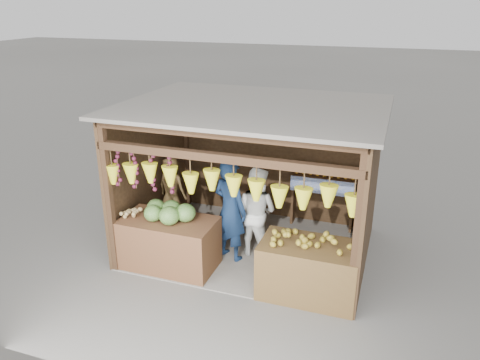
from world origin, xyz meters
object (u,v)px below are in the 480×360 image
Objects in this scene: counter_left at (169,243)px; counter_right at (309,270)px; man_standing at (230,210)px; woman_standing at (256,212)px; vendor_seated at (172,187)px.

counter_left is 2.38m from counter_right.
woman_standing is at bearing -121.12° from man_standing.
counter_left is at bearing 56.93° from man_standing.
vendor_seated is at bearing 114.22° from counter_left.
counter_left is at bearing 48.91° from woman_standing.
counter_right is 3.21m from vendor_seated.
counter_left is at bearing 124.42° from vendor_seated.
counter_left is 1.33× the size of vendor_seated.
woman_standing reaches higher than vendor_seated.
man_standing is (-1.51, 0.66, 0.48)m from counter_right.
man_standing is at bearing 35.35° from counter_left.
woman_standing is (0.37, 0.28, -0.10)m from man_standing.
counter_right is at bearing 167.18° from vendor_seated.
counter_left is 0.96× the size of woman_standing.
woman_standing is 1.38× the size of vendor_seated.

